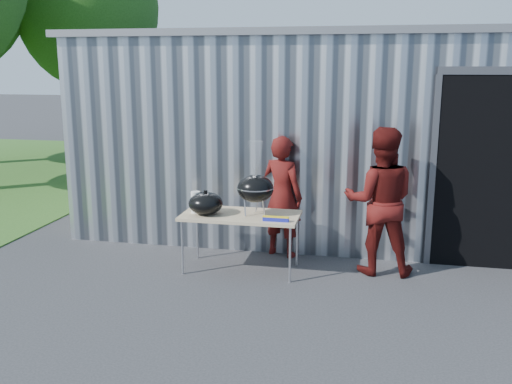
% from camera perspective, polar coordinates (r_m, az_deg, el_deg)
% --- Properties ---
extents(ground, '(80.00, 80.00, 0.00)m').
position_cam_1_polar(ground, '(6.61, -0.53, -10.74)').
color(ground, '#2D2D30').
extents(building, '(8.20, 6.20, 3.10)m').
position_cam_1_polar(building, '(10.58, 9.73, 6.58)').
color(building, silver).
rests_on(building, ground).
extents(tree_far, '(3.82, 3.82, 6.34)m').
position_cam_1_polar(tree_far, '(16.91, -16.46, 17.25)').
color(tree_far, '#442D19').
rests_on(tree_far, ground).
extents(folding_table, '(1.50, 0.75, 0.75)m').
position_cam_1_polar(folding_table, '(7.32, -1.54, -2.52)').
color(folding_table, tan).
rests_on(folding_table, ground).
extents(kettle_grill, '(0.47, 0.47, 0.95)m').
position_cam_1_polar(kettle_grill, '(7.17, -0.06, 0.90)').
color(kettle_grill, black).
rests_on(kettle_grill, folding_table).
extents(grill_lid, '(0.44, 0.44, 0.32)m').
position_cam_1_polar(grill_lid, '(7.29, -5.05, -1.14)').
color(grill_lid, black).
rests_on(grill_lid, folding_table).
extents(paper_towels, '(0.12, 0.12, 0.28)m').
position_cam_1_polar(paper_towels, '(7.38, -6.05, -1.02)').
color(paper_towels, white).
rests_on(paper_towels, folding_table).
extents(white_tub, '(0.20, 0.15, 0.10)m').
position_cam_1_polar(white_tub, '(7.61, -5.24, -1.27)').
color(white_tub, white).
rests_on(white_tub, folding_table).
extents(foil_box, '(0.32, 0.05, 0.06)m').
position_cam_1_polar(foil_box, '(6.97, 1.99, -2.71)').
color(foil_box, '#181EA0').
rests_on(foil_box, folding_table).
extents(person_cook, '(0.72, 0.60, 1.69)m').
position_cam_1_polar(person_cook, '(7.87, 2.60, -0.45)').
color(person_cook, '#4D100D').
rests_on(person_cook, ground).
extents(person_bystander, '(0.95, 0.76, 1.88)m').
position_cam_1_polar(person_bystander, '(7.36, 12.30, -0.90)').
color(person_bystander, '#4D100D').
rests_on(person_bystander, ground).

